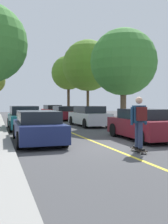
# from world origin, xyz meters

# --- Properties ---
(ground) EXTENTS (80.00, 80.00, 0.00)m
(ground) POSITION_xyz_m (0.00, 0.00, 0.00)
(ground) COLOR #424244
(center_line) EXTENTS (0.12, 39.20, 0.01)m
(center_line) POSITION_xyz_m (0.00, 4.00, 0.00)
(center_line) COLOR gold
(center_line) RESTS_ON ground
(parked_car_left_nearest) EXTENTS (1.89, 4.40, 1.30)m
(parked_car_left_nearest) POSITION_xyz_m (-2.28, 1.81, 0.65)
(parked_car_left_nearest) COLOR navy
(parked_car_left_nearest) RESTS_ON ground
(parked_car_left_near) EXTENTS (1.83, 4.29, 1.44)m
(parked_car_left_near) POSITION_xyz_m (-2.28, 7.54, 0.71)
(parked_car_left_near) COLOR #196066
(parked_car_left_near) RESTS_ON ground
(parked_car_right_nearest) EXTENTS (1.88, 4.04, 1.36)m
(parked_car_right_nearest) POSITION_xyz_m (2.28, 1.18, 0.67)
(parked_car_right_nearest) COLOR maroon
(parked_car_right_nearest) RESTS_ON ground
(parked_car_right_near) EXTENTS (1.85, 4.48, 1.41)m
(parked_car_right_near) POSITION_xyz_m (2.28, 8.33, 0.69)
(parked_car_right_near) COLOR #B7B7BC
(parked_car_right_near) RESTS_ON ground
(parked_car_right_far) EXTENTS (2.04, 4.64, 1.33)m
(parked_car_right_far) POSITION_xyz_m (2.28, 15.45, 0.66)
(parked_car_right_far) COLOR maroon
(parked_car_right_far) RESTS_ON ground
(parked_car_right_farthest) EXTENTS (2.06, 4.40, 1.39)m
(parked_car_right_farthest) POSITION_xyz_m (2.28, 20.92, 0.68)
(parked_car_right_farthest) COLOR maroon
(parked_car_right_farthest) RESTS_ON ground
(street_tree_right_nearest) EXTENTS (4.49, 4.49, 6.48)m
(street_tree_right_nearest) POSITION_xyz_m (4.28, 7.00, 4.36)
(street_tree_right_nearest) COLOR brown
(street_tree_right_nearest) RESTS_ON sidewalk_right
(street_tree_right_near) EXTENTS (4.75, 4.75, 7.35)m
(street_tree_right_near) POSITION_xyz_m (4.28, 14.23, 5.11)
(street_tree_right_near) COLOR #4C3823
(street_tree_right_near) RESTS_ON sidewalk_right
(street_tree_right_far) EXTENTS (4.03, 4.03, 7.08)m
(street_tree_right_far) POSITION_xyz_m (4.28, 21.17, 5.19)
(street_tree_right_far) COLOR #3D2D1E
(street_tree_right_far) RESTS_ON sidewalk_right
(fire_hydrant) EXTENTS (0.20, 0.20, 0.70)m
(fire_hydrant) POSITION_xyz_m (3.78, 5.40, 0.49)
(fire_hydrant) COLOR #B2140F
(fire_hydrant) RESTS_ON sidewalk_right
(skateboard) EXTENTS (0.29, 0.85, 0.10)m
(skateboard) POSITION_xyz_m (0.55, -1.40, 0.09)
(skateboard) COLOR black
(skateboard) RESTS_ON ground
(skateboarder) EXTENTS (0.59, 0.71, 1.72)m
(skateboarder) POSITION_xyz_m (0.55, -1.43, 1.08)
(skateboarder) COLOR black
(skateboarder) RESTS_ON skateboard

